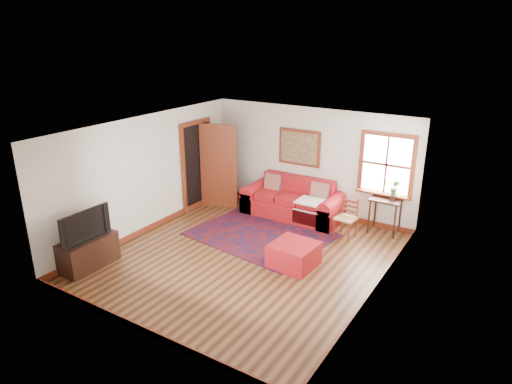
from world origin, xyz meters
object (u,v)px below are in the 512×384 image
Objects in this scene: red_ottoman at (294,255)px; ladder_back_chair at (347,216)px; media_cabinet at (89,253)px; red_leather_sofa at (293,204)px; side_table at (386,204)px.

ladder_back_chair is at bearing 81.90° from red_ottoman.
ladder_back_chair is 5.15m from media_cabinet.
red_leather_sofa is 2.12m from side_table.
red_leather_sofa reaches higher than media_cabinet.
ladder_back_chair reaches higher than media_cabinet.
red_leather_sofa is 1.52m from ladder_back_chair.
side_table is 0.89m from ladder_back_chair.
side_table is 0.92× the size of ladder_back_chair.
red_leather_sofa is 2.96× the size of red_ottoman.
red_ottoman is 2.56m from side_table.
ladder_back_chair is (1.47, -0.38, 0.16)m from red_leather_sofa.
red_leather_sofa is at bearing 121.22° from red_ottoman.
side_table is at bearing 70.91° from red_ottoman.
side_table is at bearing 46.68° from media_cabinet.
side_table reaches higher than red_ottoman.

